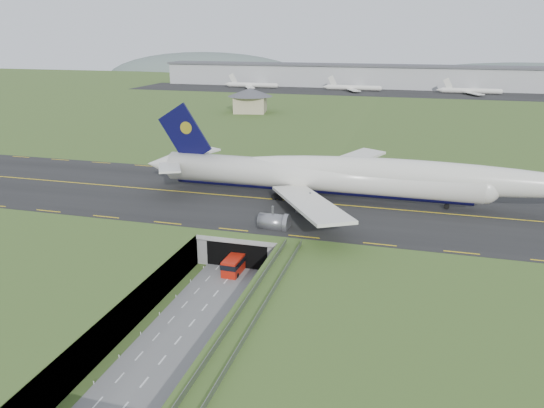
% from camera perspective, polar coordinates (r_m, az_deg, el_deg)
% --- Properties ---
extents(ground, '(900.00, 900.00, 0.00)m').
position_cam_1_polar(ground, '(94.67, -5.39, -8.86)').
color(ground, '#3E5A24').
rests_on(ground, ground).
extents(airfield_deck, '(800.00, 800.00, 6.00)m').
position_cam_1_polar(airfield_deck, '(93.35, -5.44, -7.22)').
color(airfield_deck, gray).
rests_on(airfield_deck, ground).
extents(trench_road, '(12.00, 75.00, 0.20)m').
position_cam_1_polar(trench_road, '(88.49, -7.13, -10.89)').
color(trench_road, slate).
rests_on(trench_road, ground).
extents(taxiway, '(800.00, 44.00, 0.18)m').
position_cam_1_polar(taxiway, '(121.48, 0.03, 0.49)').
color(taxiway, black).
rests_on(taxiway, airfield_deck).
extents(tunnel_portal, '(17.00, 22.30, 6.00)m').
position_cam_1_polar(tunnel_portal, '(107.69, -2.30, -3.42)').
color(tunnel_portal, gray).
rests_on(tunnel_portal, ground).
extents(guideway, '(3.00, 53.00, 7.05)m').
position_cam_1_polar(guideway, '(73.04, -2.66, -12.75)').
color(guideway, '#A8A8A3').
rests_on(guideway, ground).
extents(jumbo_jet, '(103.58, 65.04, 21.51)m').
position_cam_1_polar(jumbo_jet, '(119.96, 8.31, 2.91)').
color(jumbo_jet, silver).
rests_on(jumbo_jet, ground).
extents(shuttle_tram, '(3.14, 7.72, 3.11)m').
position_cam_1_polar(shuttle_tram, '(99.32, -3.96, -6.38)').
color(shuttle_tram, '#B51B0C').
rests_on(shuttle_tram, ground).
extents(service_building, '(24.61, 24.61, 11.56)m').
position_cam_1_polar(service_building, '(256.73, -2.36, 11.32)').
color(service_building, tan).
rests_on(service_building, ground).
extents(cargo_terminal, '(320.00, 67.00, 15.60)m').
position_cam_1_polar(cargo_terminal, '(380.41, 11.11, 13.35)').
color(cargo_terminal, '#B2B2B2').
rests_on(cargo_terminal, ground).
extents(distant_hills, '(700.00, 91.00, 60.00)m').
position_cam_1_polar(distant_hills, '(511.86, 19.64, 11.76)').
color(distant_hills, '#576962').
rests_on(distant_hills, ground).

